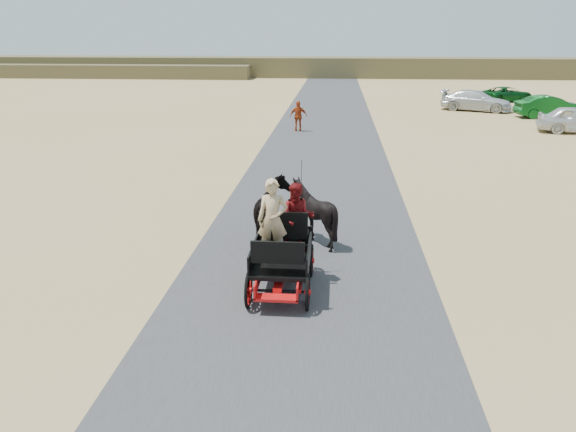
# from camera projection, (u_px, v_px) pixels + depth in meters

# --- Properties ---
(ground) EXTENTS (140.00, 140.00, 0.00)m
(ground) POSITION_uv_depth(u_px,v_px,m) (303.00, 292.00, 12.45)
(ground) COLOR tan
(road) EXTENTS (6.00, 140.00, 0.01)m
(road) POSITION_uv_depth(u_px,v_px,m) (303.00, 291.00, 12.45)
(road) COLOR #38383A
(road) RESTS_ON ground
(ridge_far) EXTENTS (140.00, 6.00, 2.40)m
(ridge_far) POSITION_uv_depth(u_px,v_px,m) (333.00, 67.00, 70.74)
(ridge_far) COLOR brown
(ridge_far) RESTS_ON ground
(ridge_near) EXTENTS (40.00, 4.00, 1.60)m
(ridge_near) POSITION_uv_depth(u_px,v_px,m) (90.00, 71.00, 69.53)
(ridge_near) COLOR brown
(ridge_near) RESTS_ON ground
(carriage) EXTENTS (1.30, 2.40, 0.72)m
(carriage) POSITION_uv_depth(u_px,v_px,m) (282.00, 274.00, 12.47)
(carriage) COLOR black
(carriage) RESTS_ON ground
(horse_left) EXTENTS (0.91, 2.01, 1.70)m
(horse_left) POSITION_uv_depth(u_px,v_px,m) (272.00, 212.00, 15.20)
(horse_left) COLOR black
(horse_left) RESTS_ON ground
(horse_right) EXTENTS (1.37, 1.54, 1.70)m
(horse_right) POSITION_uv_depth(u_px,v_px,m) (313.00, 213.00, 15.11)
(horse_right) COLOR black
(horse_right) RESTS_ON ground
(driver_man) EXTENTS (0.66, 0.43, 1.80)m
(driver_man) POSITION_uv_depth(u_px,v_px,m) (273.00, 220.00, 12.14)
(driver_man) COLOR tan
(driver_man) RESTS_ON carriage
(passenger_woman) EXTENTS (0.77, 0.60, 1.58)m
(passenger_woman) POSITION_uv_depth(u_px,v_px,m) (297.00, 217.00, 12.65)
(passenger_woman) COLOR #660C0F
(passenger_woman) RESTS_ON carriage
(pedestrian) EXTENTS (1.06, 0.55, 1.73)m
(pedestrian) POSITION_uv_depth(u_px,v_px,m) (298.00, 116.00, 32.19)
(pedestrian) COLOR #A73813
(pedestrian) RESTS_ON ground
(car_b) EXTENTS (4.50, 1.87, 1.45)m
(car_b) POSITION_uv_depth(u_px,v_px,m) (550.00, 107.00, 37.28)
(car_b) COLOR #0C4C19
(car_b) RESTS_ON ground
(car_c) EXTENTS (5.37, 3.76, 1.44)m
(car_c) POSITION_uv_depth(u_px,v_px,m) (476.00, 101.00, 40.56)
(car_c) COLOR silver
(car_c) RESTS_ON ground
(car_d) EXTENTS (4.75, 3.70, 1.20)m
(car_d) POSITION_uv_depth(u_px,v_px,m) (507.00, 94.00, 45.92)
(car_d) COLOR #0C4C19
(car_d) RESTS_ON ground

